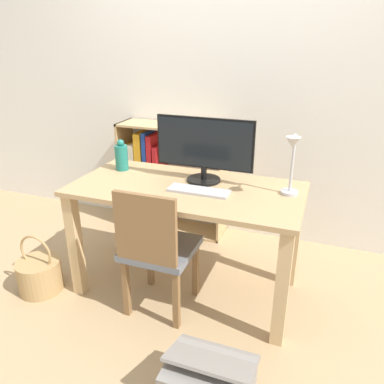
% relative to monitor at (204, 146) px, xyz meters
% --- Properties ---
extents(ground_plane, '(10.00, 10.00, 0.00)m').
position_rel_monitor_xyz_m(ground_plane, '(-0.07, -0.13, -0.96)').
color(ground_plane, tan).
extents(wall_back, '(8.00, 0.05, 2.60)m').
position_rel_monitor_xyz_m(wall_back, '(-0.07, 0.81, 0.34)').
color(wall_back, silver).
rests_on(wall_back, ground_plane).
extents(desk, '(1.40, 0.69, 0.73)m').
position_rel_monitor_xyz_m(desk, '(-0.07, -0.13, -0.36)').
color(desk, tan).
rests_on(desk, ground_plane).
extents(monitor, '(0.62, 0.21, 0.40)m').
position_rel_monitor_xyz_m(monitor, '(0.00, 0.00, 0.00)').
color(monitor, black).
rests_on(monitor, desk).
extents(keyboard, '(0.36, 0.12, 0.02)m').
position_rel_monitor_xyz_m(keyboard, '(0.03, -0.19, -0.22)').
color(keyboard, '#B2B2B7').
rests_on(keyboard, desk).
extents(vase, '(0.09, 0.09, 0.21)m').
position_rel_monitor_xyz_m(vase, '(-0.59, 0.01, -0.13)').
color(vase, '#1E7266').
rests_on(vase, desk).
extents(desk_lamp, '(0.10, 0.19, 0.36)m').
position_rel_monitor_xyz_m(desk_lamp, '(0.53, -0.09, -0.00)').
color(desk_lamp, '#B7B7BC').
rests_on(desk_lamp, desk).
extents(chair, '(0.40, 0.40, 0.83)m').
position_rel_monitor_xyz_m(chair, '(-0.15, -0.41, -0.51)').
color(chair, slate).
rests_on(chair, ground_plane).
extents(bookshelf, '(0.90, 0.28, 0.92)m').
position_rel_monitor_xyz_m(bookshelf, '(-0.66, 0.63, -0.50)').
color(bookshelf, tan).
rests_on(bookshelf, ground_plane).
extents(basket, '(0.28, 0.28, 0.41)m').
position_rel_monitor_xyz_m(basket, '(-0.97, -0.50, -0.84)').
color(basket, tan).
rests_on(basket, ground_plane).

